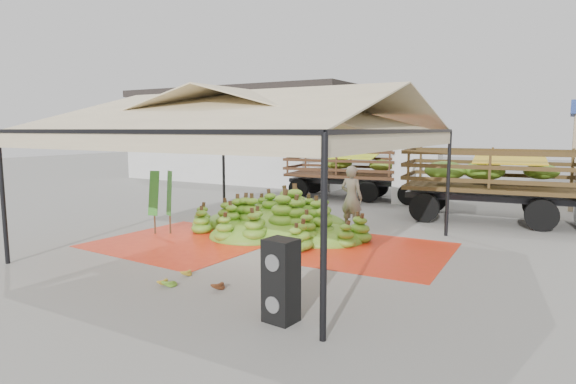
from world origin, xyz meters
The scene contains 17 objects.
ground centered at (0.00, 0.00, 0.00)m, with size 90.00×90.00×0.00m, color slate.
canopy_tent centered at (0.00, 0.00, 3.30)m, with size 8.10×8.10×4.00m.
building_white centered at (-10.00, 14.00, 2.71)m, with size 14.30×6.30×5.40m.
tarp_left centered at (-1.95, -0.36, 0.01)m, with size 4.29×4.08×0.01m, color red.
tarp_right centered at (2.78, 1.19, 0.01)m, with size 3.74×3.92×0.01m, color red.
banana_heap centered at (-0.35, 1.99, 0.62)m, with size 5.79×4.75×1.24m, color #527919.
hand_yellow_a centered at (0.10, -2.66, 0.10)m, with size 0.42×0.34×0.19m, color #B68C24.
hand_yellow_b centered at (0.12, -3.37, 0.10)m, with size 0.43×0.35×0.19m, color gold.
hand_red_a centered at (1.46, -1.16, 0.09)m, with size 0.38×0.31×0.17m, color #562813.
hand_red_b centered at (1.21, -3.00, 0.11)m, with size 0.48×0.39×0.22m, color #5A2B14.
hand_green centered at (0.31, -3.31, 0.09)m, with size 0.41×0.34×0.19m, color #477B19.
hanging_bunches centered at (1.89, -0.20, 2.62)m, with size 3.24×0.24×0.20m.
speaker_stack centered at (3.11, -3.70, 0.67)m, with size 0.53×0.48×1.34m.
banana_leaves centered at (-3.26, 0.09, 0.00)m, with size 0.96×1.36×3.70m, color #24711E, non-canonical shape.
vendor centered at (1.31, 3.40, 0.98)m, with size 0.72×0.47×1.96m, color gray.
truck_left centered at (-0.62, 9.81, 1.38)m, with size 6.77×3.04×2.25m.
truck_right centered at (5.91, 7.16, 1.52)m, with size 7.39×3.17×2.46m.
Camera 1 is at (6.91, -9.98, 3.04)m, focal length 30.00 mm.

